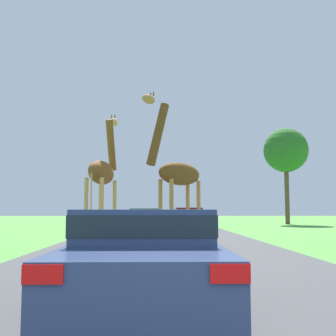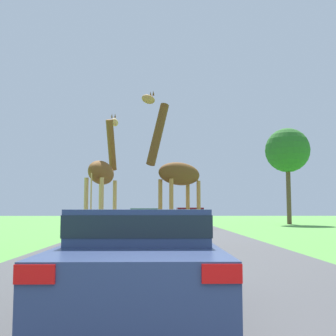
{
  "view_description": "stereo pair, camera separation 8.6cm",
  "coord_description": "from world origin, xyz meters",
  "px_view_note": "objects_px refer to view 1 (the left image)",
  "views": [
    {
      "loc": [
        -0.24,
        -1.63,
        1.32
      ],
      "look_at": [
        0.15,
        13.06,
        2.76
      ],
      "focal_mm": 45.0,
      "sensor_mm": 36.0,
      "label": 1
    },
    {
      "loc": [
        -0.16,
        -1.63,
        1.32
      ],
      "look_at": [
        0.15,
        13.06,
        2.76
      ],
      "focal_mm": 45.0,
      "sensor_mm": 36.0,
      "label": 2
    }
  ],
  "objects_px": {
    "tree_right_cluster": "(286,151)",
    "car_lead_maroon": "(145,256)",
    "giraffe_near_road": "(176,172)",
    "giraffe_companion": "(103,174)",
    "car_queue_left": "(146,220)",
    "car_queue_right": "(189,218)"
  },
  "relations": [
    {
      "from": "tree_right_cluster",
      "to": "car_lead_maroon",
      "type": "bearing_deg",
      "value": -110.42
    },
    {
      "from": "car_queue_right",
      "to": "tree_right_cluster",
      "type": "bearing_deg",
      "value": 42.62
    },
    {
      "from": "giraffe_companion",
      "to": "car_queue_left",
      "type": "distance_m",
      "value": 9.37
    },
    {
      "from": "giraffe_near_road",
      "to": "giraffe_companion",
      "type": "height_order",
      "value": "giraffe_near_road"
    },
    {
      "from": "tree_right_cluster",
      "to": "giraffe_near_road",
      "type": "bearing_deg",
      "value": -115.92
    },
    {
      "from": "giraffe_near_road",
      "to": "giraffe_companion",
      "type": "distance_m",
      "value": 2.64
    },
    {
      "from": "car_queue_right",
      "to": "car_queue_left",
      "type": "bearing_deg",
      "value": -123.92
    },
    {
      "from": "car_lead_maroon",
      "to": "car_queue_left",
      "type": "distance_m",
      "value": 18.52
    },
    {
      "from": "giraffe_near_road",
      "to": "tree_right_cluster",
      "type": "relative_size",
      "value": 0.62
    },
    {
      "from": "car_lead_maroon",
      "to": "tree_right_cluster",
      "type": "height_order",
      "value": "tree_right_cluster"
    },
    {
      "from": "car_queue_left",
      "to": "tree_right_cluster",
      "type": "height_order",
      "value": "tree_right_cluster"
    },
    {
      "from": "giraffe_companion",
      "to": "car_queue_right",
      "type": "distance_m",
      "value": 13.92
    },
    {
      "from": "car_lead_maroon",
      "to": "car_queue_right",
      "type": "distance_m",
      "value": 22.72
    },
    {
      "from": "giraffe_companion",
      "to": "car_queue_right",
      "type": "relative_size",
      "value": 1.2
    },
    {
      "from": "giraffe_near_road",
      "to": "car_lead_maroon",
      "type": "distance_m",
      "value": 9.23
    },
    {
      "from": "car_lead_maroon",
      "to": "car_queue_left",
      "type": "bearing_deg",
      "value": 91.47
    },
    {
      "from": "giraffe_near_road",
      "to": "tree_right_cluster",
      "type": "bearing_deg",
      "value": -72.3
    },
    {
      "from": "giraffe_near_road",
      "to": "car_queue_right",
      "type": "height_order",
      "value": "giraffe_near_road"
    },
    {
      "from": "car_queue_right",
      "to": "tree_right_cluster",
      "type": "height_order",
      "value": "tree_right_cluster"
    },
    {
      "from": "tree_right_cluster",
      "to": "giraffe_companion",
      "type": "bearing_deg",
      "value": -121.59
    },
    {
      "from": "car_queue_left",
      "to": "tree_right_cluster",
      "type": "relative_size",
      "value": 0.54
    },
    {
      "from": "car_queue_right",
      "to": "car_queue_left",
      "type": "relative_size",
      "value": 0.92
    }
  ]
}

